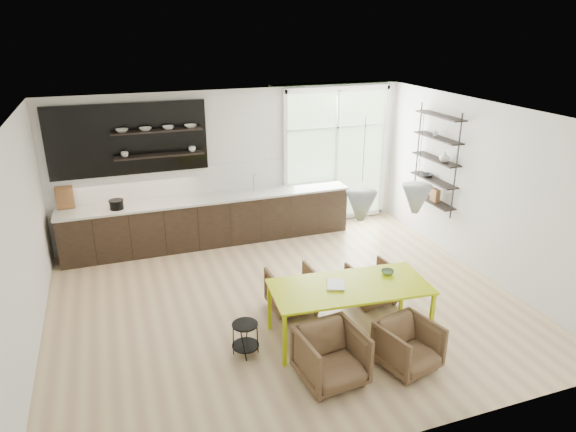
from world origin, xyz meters
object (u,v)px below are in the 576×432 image
(armchair_front_left, at_px, (331,356))
(wire_stool, at_px, (245,335))
(armchair_front_right, at_px, (408,346))
(armchair_back_right, at_px, (372,283))
(dining_table, at_px, (350,289))
(armchair_back_left, at_px, (293,290))

(armchair_front_left, relative_size, wire_stool, 1.67)
(armchair_front_left, relative_size, armchair_front_right, 1.11)
(armchair_back_right, relative_size, armchair_front_right, 0.97)
(dining_table, xyz_separation_m, armchair_back_right, (0.76, 0.74, -0.42))
(armchair_back_right, bearing_deg, armchair_front_right, 72.75)
(dining_table, distance_m, armchair_front_left, 1.07)
(armchair_back_left, height_order, armchair_front_left, armchair_front_left)
(armchair_front_right, relative_size, wire_stool, 1.50)
(armchair_back_right, bearing_deg, armchair_front_left, 43.34)
(wire_stool, bearing_deg, armchair_back_right, 16.94)
(armchair_back_right, bearing_deg, dining_table, 39.58)
(armchair_back_left, bearing_deg, armchair_back_right, 169.86)
(dining_table, bearing_deg, armchair_back_right, 49.21)
(armchair_back_left, distance_m, armchair_back_right, 1.25)
(armchair_back_left, bearing_deg, dining_table, 115.78)
(dining_table, bearing_deg, armchair_front_left, -123.06)
(dining_table, relative_size, armchair_front_right, 3.23)
(armchair_front_left, bearing_deg, armchair_back_right, 42.35)
(dining_table, relative_size, wire_stool, 4.85)
(armchair_back_left, distance_m, armchair_front_left, 1.71)
(armchair_back_left, relative_size, armchair_back_right, 1.05)
(armchair_back_right, relative_size, armchair_front_left, 0.88)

